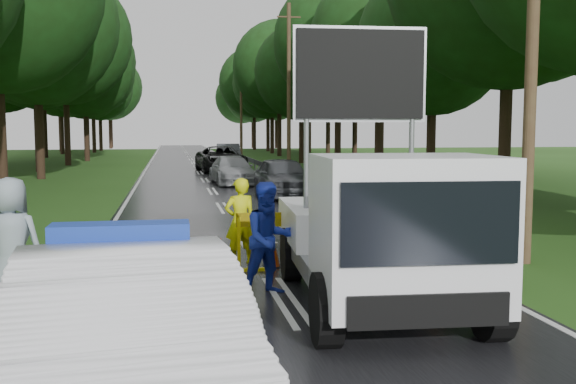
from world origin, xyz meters
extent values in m
plane|color=#244814|center=(0.00, 0.00, 0.00)|extent=(160.00, 160.00, 0.00)
cube|color=black|center=(0.00, 30.00, 0.01)|extent=(7.00, 140.00, 0.02)
cylinder|color=gray|center=(3.70, 0.00, 0.35)|extent=(0.12, 0.12, 0.70)
cube|color=gray|center=(3.70, 30.00, 0.55)|extent=(0.05, 60.00, 0.30)
cylinder|color=#4B3322|center=(5.20, 2.00, 5.00)|extent=(0.24, 0.24, 10.00)
cylinder|color=#4B3322|center=(5.20, 28.00, 5.00)|extent=(0.24, 0.24, 10.00)
cube|color=#4B3322|center=(5.20, 28.00, 9.20)|extent=(1.40, 0.08, 0.08)
cylinder|color=#4B3322|center=(5.20, 54.00, 5.00)|extent=(0.24, 0.24, 10.00)
cube|color=#4B3322|center=(5.20, 54.00, 9.20)|extent=(1.40, 0.08, 0.08)
imported|color=white|center=(-2.18, -3.61, 0.83)|extent=(2.32, 5.18, 1.65)
cube|color=#1938A5|center=(-2.18, -3.61, 1.73)|extent=(1.27, 0.49, 0.17)
cube|color=gray|center=(1.32, 0.04, 0.61)|extent=(2.53, 4.81, 0.28)
cube|color=white|center=(1.39, 1.15, 1.06)|extent=(2.51, 2.82, 0.61)
cube|color=white|center=(1.19, -1.96, 1.39)|extent=(2.34, 1.92, 1.89)
cube|color=black|center=(1.13, -2.87, 1.61)|extent=(2.06, 0.18, 0.95)
cube|color=black|center=(1.36, 0.70, 3.56)|extent=(2.12, 0.27, 1.45)
cylinder|color=black|center=(0.12, -2.11, 0.47)|extent=(0.37, 0.95, 0.93)
cylinder|color=black|center=(2.23, -2.25, 0.47)|extent=(0.37, 0.95, 0.93)
cylinder|color=black|center=(0.35, 1.44, 0.47)|extent=(0.37, 0.95, 0.93)
cylinder|color=black|center=(2.46, 1.30, 0.47)|extent=(0.37, 0.95, 0.93)
cube|color=#D5C70B|center=(-0.51, 2.15, 0.52)|extent=(0.07, 0.07, 1.05)
cube|color=#D5C70B|center=(0.02, 2.12, 0.52)|extent=(0.07, 0.07, 1.05)
cube|color=#D5C70B|center=(1.58, 2.02, 0.52)|extent=(0.07, 0.07, 1.05)
cube|color=#D5C70B|center=(2.11, 1.99, 0.52)|extent=(0.07, 0.07, 1.05)
cube|color=#F2CC00|center=(0.80, 2.07, 0.99)|extent=(2.72, 0.21, 0.26)
imported|color=#DBE50C|center=(-0.40, 2.89, 0.86)|extent=(0.69, 0.51, 1.72)
imported|color=#17299A|center=(-0.19, 0.50, 0.91)|extent=(1.04, 0.91, 1.83)
imported|color=#8B9BA6|center=(-4.07, 0.34, 0.99)|extent=(1.09, 0.85, 1.97)
imported|color=#3B3E42|center=(2.60, 15.19, 0.79)|extent=(1.94, 4.69, 1.59)
imported|color=#929499|center=(1.22, 21.60, 0.67)|extent=(2.18, 4.75, 1.35)
imported|color=black|center=(1.39, 31.00, 0.81)|extent=(3.17, 6.01, 1.61)
imported|color=#3A3D41|center=(2.52, 38.51, 0.80)|extent=(1.90, 4.91, 1.60)
cube|color=black|center=(-3.50, -2.01, 0.01)|extent=(0.31, 0.31, 0.03)
cone|color=#E44107|center=(-3.50, -2.01, 0.34)|extent=(0.25, 0.25, 0.64)
cube|color=black|center=(-0.85, 2.00, 0.01)|extent=(0.33, 0.33, 0.03)
cone|color=#E44107|center=(-0.85, 2.00, 0.36)|extent=(0.27, 0.27, 0.69)
cube|color=black|center=(0.18, 2.50, 0.02)|extent=(0.35, 0.35, 0.03)
cone|color=#E44107|center=(0.18, 2.50, 0.38)|extent=(0.29, 0.29, 0.72)
cube|color=black|center=(-2.16, 0.50, 0.01)|extent=(0.31, 0.31, 0.03)
cone|color=#E44107|center=(-2.16, 0.50, 0.34)|extent=(0.26, 0.26, 0.64)
cube|color=black|center=(3.12, 1.50, 0.01)|extent=(0.32, 0.32, 0.03)
cone|color=#E44107|center=(3.12, 1.50, 0.35)|extent=(0.26, 0.26, 0.66)
camera|label=1|loc=(-1.72, -9.55, 2.66)|focal=40.00mm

